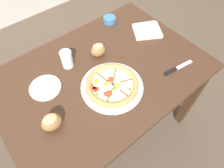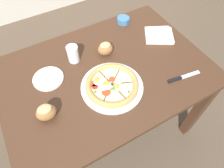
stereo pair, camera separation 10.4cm
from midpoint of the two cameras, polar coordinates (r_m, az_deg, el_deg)
name	(u,v)px [view 1 (the left image)]	position (r m, az deg, el deg)	size (l,w,h in m)	color
ground_plane	(105,125)	(1.75, -3.61, -11.85)	(12.00, 12.00, 0.00)	brown
dining_table	(103,83)	(1.22, -5.09, 0.08)	(1.17, 0.82, 0.72)	#422819
pizza	(112,85)	(1.05, -2.91, -0.54)	(0.33, 0.33, 0.06)	white
ramekin_bowl	(109,20)	(1.44, -2.89, 17.82)	(0.09, 0.09, 0.04)	teal
napkin_folded	(147,30)	(1.37, 7.81, 14.90)	(0.23, 0.22, 0.04)	silver
bread_piece_near	(98,50)	(1.19, -6.48, 9.54)	(0.10, 0.08, 0.08)	olive
bread_piece_mid	(52,122)	(0.97, -19.92, -10.38)	(0.10, 0.08, 0.09)	olive
knife_main	(178,68)	(1.18, 16.00, 4.32)	(0.20, 0.05, 0.01)	silver
water_glass	(67,60)	(1.16, -15.26, 6.53)	(0.07, 0.07, 0.10)	white
side_saucer	(45,88)	(1.13, -21.04, -1.14)	(0.17, 0.17, 0.01)	white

